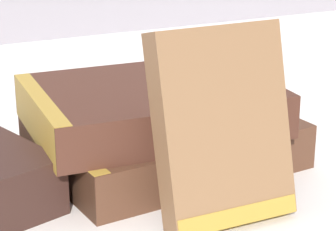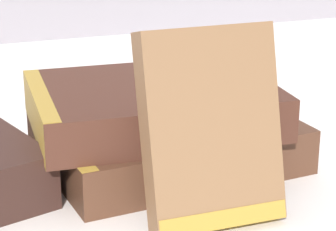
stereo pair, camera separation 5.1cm
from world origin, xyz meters
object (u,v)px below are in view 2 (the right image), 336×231
book_flat_bottom (161,142)px  book_leaning_front (211,135)px  pocket_watch (201,86)px  book_flat_top (145,105)px

book_flat_bottom → book_leaning_front: size_ratio=1.54×
pocket_watch → book_flat_bottom: bearing=122.7°
book_flat_bottom → book_flat_top: size_ratio=1.07×
book_flat_bottom → pocket_watch: pocket_watch is taller
pocket_watch → book_leaning_front: bearing=-107.6°
pocket_watch → book_flat_top: bearing=142.8°
book_flat_top → pocket_watch: 0.05m
book_flat_bottom → book_leaning_front: 0.11m
book_flat_bottom → book_leaning_front: bearing=-96.2°
book_flat_top → book_flat_bottom: bearing=23.5°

